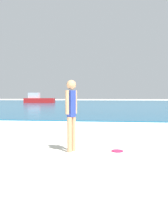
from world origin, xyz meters
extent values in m
cube|color=#14567F|center=(0.00, 42.04, 0.03)|extent=(160.00, 60.00, 0.06)
cylinder|color=tan|center=(0.13, 5.13, 0.42)|extent=(0.11, 0.11, 0.83)
cylinder|color=tan|center=(0.20, 5.26, 0.42)|extent=(0.11, 0.11, 0.83)
cube|color=#233899|center=(0.16, 5.20, 1.14)|extent=(0.19, 0.22, 0.62)
sphere|color=tan|center=(0.16, 5.20, 1.59)|extent=(0.23, 0.23, 0.23)
cylinder|color=tan|center=(0.09, 5.06, 1.18)|extent=(0.08, 0.08, 0.55)
cylinder|color=tan|center=(0.23, 5.33, 1.18)|extent=(0.08, 0.08, 0.55)
cylinder|color=#E51E4C|center=(1.24, 5.35, 0.01)|extent=(0.28, 0.28, 0.03)
cube|color=red|center=(-12.34, 42.78, 0.49)|extent=(5.52, 2.10, 0.87)
cube|color=silver|center=(-13.32, 42.71, 1.41)|extent=(2.03, 1.34, 0.97)
camera|label=1|loc=(1.18, -0.54, 1.33)|focal=39.69mm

